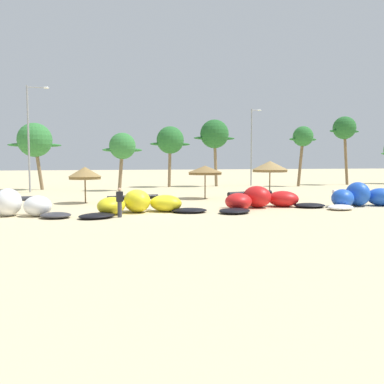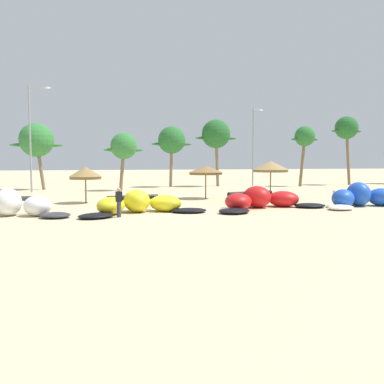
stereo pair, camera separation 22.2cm
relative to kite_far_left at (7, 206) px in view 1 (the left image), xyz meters
name	(u,v)px [view 1 (the left image)]	position (x,y,z in m)	size (l,w,h in m)	color
ground_plane	(146,212)	(7.68, 0.13, -0.59)	(260.00, 260.00, 0.00)	beige
kite_far_left	(7,206)	(0.00, 0.00, 0.00)	(7.31, 3.39, 1.55)	#333338
kite_left	(139,204)	(7.25, -0.19, -0.07)	(7.87, 4.35, 1.36)	black
kite_left_of_center	(261,200)	(15.28, 0.12, -0.04)	(8.37, 5.00, 1.43)	black
kite_center	(362,197)	(22.25, -0.83, 0.03)	(7.40, 3.59, 1.64)	white
beach_umbrella_near_van	(85,173)	(4.28, 6.57, 1.61)	(2.39, 2.39, 2.66)	brown
beach_umbrella_middle	(205,170)	(13.84, 7.75, 1.75)	(2.84, 2.84, 2.71)	brown
beach_umbrella_near_palms	(270,166)	(19.15, 6.66, 2.04)	(2.99, 2.99, 3.10)	brown
person_near_kites	(120,202)	(5.95, -1.76, 0.23)	(0.36, 0.24, 1.62)	#383842
palm_left	(35,140)	(-0.62, 22.65, 4.73)	(5.48, 3.65, 7.20)	#7F6647
palm_left_of_gap	(122,147)	(8.31, 18.96, 4.01)	(4.15, 2.77, 6.07)	#7F6647
palm_center_left	(170,141)	(14.51, 23.76, 4.98)	(4.92, 3.28, 7.28)	#7F6647
palm_center_right	(214,135)	(20.02, 23.46, 5.78)	(5.28, 3.52, 8.21)	#7F6647
palm_right_of_gap	(303,138)	(30.57, 20.65, 5.41)	(3.73, 2.49, 7.41)	brown
palm_right	(344,129)	(37.50, 22.04, 6.73)	(4.46, 2.97, 8.96)	brown
lamppost_west_center	(30,133)	(-0.69, 19.15, 5.25)	(2.15, 0.24, 10.50)	gray
lamppost_east_center	(252,143)	(25.20, 23.82, 4.77)	(1.40, 0.24, 9.73)	gray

